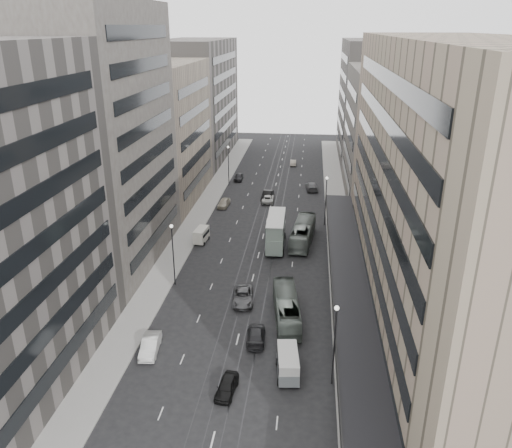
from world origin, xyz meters
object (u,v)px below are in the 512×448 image
at_px(bus_far, 303,233).
at_px(double_decker, 276,231).
at_px(bus_near, 286,307).
at_px(panel_van, 201,235).
at_px(sedan_2, 243,296).
at_px(sedan_1, 150,345).
at_px(vw_microbus, 288,363).
at_px(sedan_0, 227,386).

xyz_separation_m(bus_far, double_decker, (-3.98, -2.11, 0.99)).
distance_m(bus_near, bus_far, 21.79).
height_order(panel_van, sedan_2, panel_van).
height_order(bus_near, bus_far, bus_far).
distance_m(sedan_1, sedan_2, 13.52).
bearing_deg(vw_microbus, panel_van, 110.01).
relative_size(bus_far, sedan_1, 2.51).
xyz_separation_m(double_decker, sedan_0, (-2.03, -32.47, -1.93)).
relative_size(double_decker, panel_van, 2.40).
height_order(panel_van, sedan_0, panel_van).
height_order(bus_near, vw_microbus, bus_near).
bearing_deg(bus_far, double_decker, 33.91).
bearing_deg(bus_near, vw_microbus, 86.53).
xyz_separation_m(bus_far, vw_microbus, (-0.66, -31.49, -0.25)).
xyz_separation_m(double_decker, vw_microbus, (3.32, -29.38, -1.23)).
xyz_separation_m(panel_van, sedan_0, (9.42, -32.94, -0.56)).
bearing_deg(double_decker, panel_van, 176.74).
relative_size(bus_far, double_decker, 1.31).
bearing_deg(bus_near, panel_van, -62.30).
distance_m(bus_far, double_decker, 4.62).
relative_size(double_decker, sedan_0, 2.25).
height_order(bus_far, double_decker, double_decker).
bearing_deg(sedan_0, sedan_1, 155.59).
relative_size(bus_near, sedan_1, 2.30).
relative_size(bus_near, double_decker, 1.20).
bearing_deg(sedan_1, sedan_2, 47.18).
distance_m(double_decker, panel_van, 11.53).
xyz_separation_m(panel_van, sedan_1, (0.70, -27.81, -0.47)).
relative_size(double_decker, vw_microbus, 1.87).
xyz_separation_m(bus_far, sedan_0, (-6.01, -34.59, -0.94)).
xyz_separation_m(vw_microbus, sedan_2, (-6.05, 12.92, -0.64)).
bearing_deg(sedan_2, double_decker, 74.37).
bearing_deg(sedan_2, sedan_0, -93.72).
relative_size(panel_van, sedan_1, 0.80).
xyz_separation_m(double_decker, panel_van, (-11.44, 0.47, -1.37)).
distance_m(vw_microbus, panel_van, 33.30).
xyz_separation_m(bus_far, sedan_2, (-6.71, -18.57, -0.89)).
bearing_deg(vw_microbus, sedan_1, 165.45).
bearing_deg(panel_van, bus_near, -48.60).
distance_m(bus_far, sedan_1, 32.94).
xyz_separation_m(bus_far, sedan_1, (-14.73, -29.46, -0.85)).
bearing_deg(bus_near, double_decker, -89.62).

